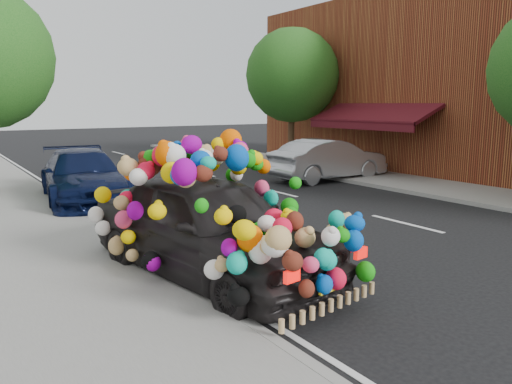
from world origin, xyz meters
The scene contains 9 objects.
ground centered at (0.00, 0.00, 0.00)m, with size 100.00×100.00×0.00m, color black.
sidewalk centered at (-4.30, 0.00, 0.06)m, with size 4.00×60.00×0.12m, color gray.
kerb centered at (-2.35, 0.00, 0.07)m, with size 0.15×60.00×0.13m, color gray.
footpath_far centered at (8.20, 3.00, 0.06)m, with size 3.00×40.00×0.12m, color gray.
lane_markings centered at (3.60, 0.00, 0.01)m, with size 6.00×50.00×0.01m, color silver, non-canonical shape.
tree_far_b centered at (8.00, 10.00, 3.89)m, with size 4.00×4.00×5.90m.
plush_art_car centered at (-1.80, -0.59, 1.17)m, with size 3.02×5.26×2.28m.
navy_sedan centered at (-1.80, 6.69, 0.72)m, with size 2.03×4.98×1.45m, color black.
silver_hatchback centered at (6.62, 6.01, 0.73)m, with size 1.55×4.45×1.47m, color #9D9EA4.
Camera 1 is at (-5.40, -7.31, 2.70)m, focal length 35.00 mm.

